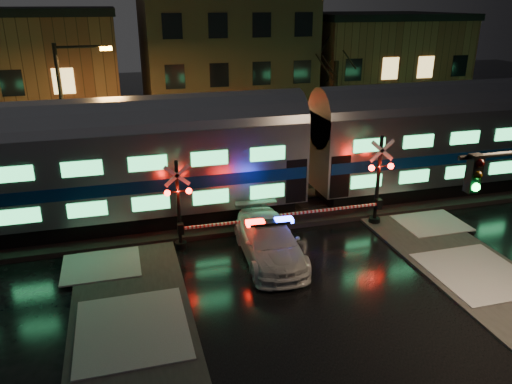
% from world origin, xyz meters
% --- Properties ---
extents(ground, '(120.00, 120.00, 0.00)m').
position_xyz_m(ground, '(0.00, 0.00, 0.00)').
color(ground, black).
rests_on(ground, ground).
extents(ballast, '(90.00, 4.20, 0.24)m').
position_xyz_m(ballast, '(0.00, 5.00, 0.12)').
color(ballast, black).
rests_on(ballast, ground).
extents(building_left, '(14.00, 10.00, 9.00)m').
position_xyz_m(building_left, '(-13.00, 22.00, 4.50)').
color(building_left, brown).
rests_on(building_left, ground).
extents(building_mid, '(12.00, 11.00, 11.50)m').
position_xyz_m(building_mid, '(2.00, 22.50, 5.75)').
color(building_mid, brown).
rests_on(building_mid, ground).
extents(building_right, '(12.00, 10.00, 8.50)m').
position_xyz_m(building_right, '(15.00, 22.00, 4.25)').
color(building_right, brown).
rests_on(building_right, ground).
extents(train, '(51.00, 3.12, 5.92)m').
position_xyz_m(train, '(2.47, 5.00, 3.38)').
color(train, black).
rests_on(train, ballast).
extents(police_car, '(2.52, 5.59, 1.76)m').
position_xyz_m(police_car, '(-0.83, 0.50, 0.80)').
color(police_car, silver).
rests_on(police_car, ground).
extents(crossing_signal_right, '(6.09, 0.67, 4.31)m').
position_xyz_m(crossing_signal_right, '(4.63, 2.31, 1.79)').
color(crossing_signal_right, black).
rests_on(crossing_signal_right, ground).
extents(crossing_signal_left, '(5.56, 0.65, 3.93)m').
position_xyz_m(crossing_signal_left, '(-3.86, 2.30, 1.62)').
color(crossing_signal_left, black).
rests_on(crossing_signal_left, ground).
extents(streetlight, '(2.71, 0.28, 8.10)m').
position_xyz_m(streetlight, '(-8.58, 9.00, 4.67)').
color(streetlight, black).
rests_on(streetlight, ground).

